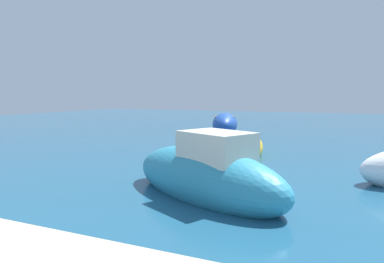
# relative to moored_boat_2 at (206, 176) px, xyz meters

# --- Properties ---
(moored_boat_2) EXTENTS (4.70, 3.37, 1.77)m
(moored_boat_2) POSITION_rel_moored_boat_2_xyz_m (0.00, 0.00, 0.00)
(moored_boat_2) COLOR teal
(moored_boat_2) RESTS_ON ground
(moored_boat_4) EXTENTS (2.58, 4.07, 1.39)m
(moored_boat_4) POSITION_rel_moored_boat_2_xyz_m (-4.07, 13.75, -0.07)
(moored_boat_4) COLOR #1E479E
(moored_boat_4) RESTS_ON ground
(moored_boat_5) EXTENTS (1.87, 3.40, 0.97)m
(moored_boat_5) POSITION_rel_moored_boat_2_xyz_m (-0.55, 5.87, -0.18)
(moored_boat_5) COLOR gold
(moored_boat_5) RESTS_ON ground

